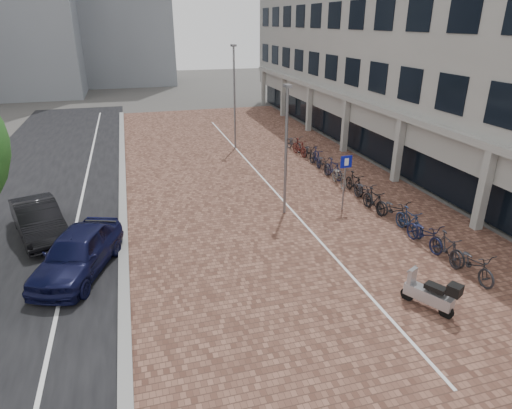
% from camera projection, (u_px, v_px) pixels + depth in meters
% --- Properties ---
extents(ground, '(140.00, 140.00, 0.00)m').
position_uv_depth(ground, '(315.00, 328.00, 12.15)').
color(ground, '#474442').
rests_on(ground, ground).
extents(plaza_brick, '(14.50, 42.00, 0.04)m').
position_uv_depth(plaza_brick, '(261.00, 181.00, 23.29)').
color(plaza_brick, brown).
rests_on(plaza_brick, ground).
extents(street_asphalt, '(8.00, 50.00, 0.03)m').
position_uv_depth(street_asphalt, '(37.00, 203.00, 20.49)').
color(street_asphalt, black).
rests_on(street_asphalt, ground).
extents(curb, '(0.35, 42.00, 0.14)m').
position_uv_depth(curb, '(123.00, 193.00, 21.46)').
color(curb, gray).
rests_on(curb, ground).
extents(lane_line, '(0.12, 44.00, 0.00)m').
position_uv_depth(lane_line, '(82.00, 198.00, 21.00)').
color(lane_line, white).
rests_on(lane_line, street_asphalt).
extents(parking_line, '(0.10, 30.00, 0.00)m').
position_uv_depth(parking_line, '(265.00, 180.00, 23.33)').
color(parking_line, white).
rests_on(parking_line, plaza_brick).
extents(office_building, '(8.40, 40.00, 15.00)m').
position_uv_depth(office_building, '(417.00, 11.00, 26.35)').
color(office_building, '#9B9B96').
rests_on(office_building, ground).
extents(car_navy, '(3.22, 4.80, 1.52)m').
position_uv_depth(car_navy, '(78.00, 253.00, 14.55)').
color(car_navy, '#0E1034').
rests_on(car_navy, ground).
extents(car_dark, '(2.83, 4.57, 1.42)m').
position_uv_depth(car_dark, '(38.00, 220.00, 17.08)').
color(car_dark, black).
rests_on(car_dark, ground).
extents(scooter_front, '(1.24, 1.73, 1.15)m').
position_uv_depth(scooter_front, '(429.00, 293.00, 12.73)').
color(scooter_front, '#A3A3A8').
rests_on(scooter_front, ground).
extents(parking_sign, '(0.53, 0.10, 2.55)m').
position_uv_depth(parking_sign, '(345.00, 174.00, 19.03)').
color(parking_sign, slate).
rests_on(parking_sign, ground).
extents(lamp_near, '(0.12, 0.12, 5.51)m').
position_uv_depth(lamp_near, '(286.00, 153.00, 18.34)').
color(lamp_near, slate).
rests_on(lamp_near, ground).
extents(lamp_far, '(0.12, 0.12, 6.49)m').
position_uv_depth(lamp_far, '(234.00, 99.00, 27.95)').
color(lamp_far, gray).
rests_on(lamp_far, ground).
extents(bike_row, '(1.26, 18.11, 1.05)m').
position_uv_depth(bike_row, '(353.00, 183.00, 21.45)').
color(bike_row, black).
rests_on(bike_row, ground).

